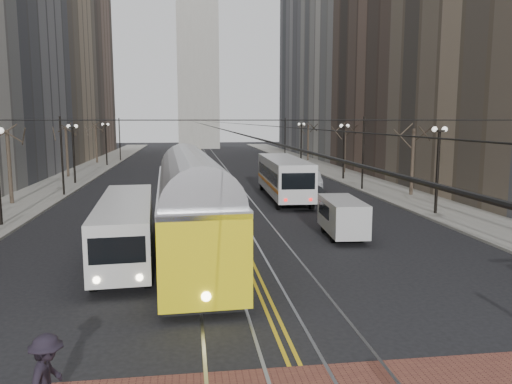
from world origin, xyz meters
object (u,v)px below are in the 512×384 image
object	(u,v)px
rear_bus	(284,179)
sedan_silver	(310,180)
cargo_van	(342,218)
pedestrian_d	(48,380)
sedan_grey	(315,193)
streetcar	(192,217)
transit_bus	(126,230)

from	to	relation	value
rear_bus	sedan_silver	bearing A→B (deg)	57.85
cargo_van	pedestrian_d	world-z (taller)	cargo_van
sedan_grey	sedan_silver	size ratio (longest dim) A/B	0.76
cargo_van	pedestrian_d	size ratio (longest dim) A/B	2.40
streetcar	pedestrian_d	distance (m)	13.09
cargo_van	sedan_silver	world-z (taller)	cargo_van
streetcar	sedan_silver	size ratio (longest dim) A/B	3.13
transit_bus	cargo_van	size ratio (longest dim) A/B	2.33
streetcar	sedan_silver	world-z (taller)	streetcar
cargo_van	sedan_silver	xyz separation A→B (m)	(2.94, 18.88, -0.20)
sedan_silver	rear_bus	bearing A→B (deg)	-115.78
cargo_van	pedestrian_d	xyz separation A→B (m)	(-11.17, -15.40, -0.05)
sedan_grey	pedestrian_d	bearing A→B (deg)	-118.84
transit_bus	streetcar	bearing A→B (deg)	-2.47
transit_bus	sedan_silver	world-z (taller)	transit_bus
transit_bus	rear_bus	xyz separation A→B (m)	(10.49, 16.45, 0.26)
transit_bus	sedan_grey	world-z (taller)	transit_bus
sedan_grey	pedestrian_d	xyz separation A→B (m)	(-12.68, -27.20, 0.33)
rear_bus	streetcar	bearing A→B (deg)	-112.79
sedan_silver	pedestrian_d	world-z (taller)	pedestrian_d
rear_bus	transit_bus	bearing A→B (deg)	-120.71
rear_bus	pedestrian_d	bearing A→B (deg)	-108.22
streetcar	sedan_grey	world-z (taller)	streetcar
streetcar	cargo_van	xyz separation A→B (m)	(8.07, 2.71, -0.84)
sedan_silver	transit_bus	bearing A→B (deg)	-114.68
cargo_van	sedan_grey	size ratio (longest dim) A/B	1.21
cargo_van	sedan_grey	distance (m)	11.90
transit_bus	rear_bus	world-z (taller)	rear_bus
cargo_van	sedan_silver	size ratio (longest dim) A/B	0.92
streetcar	cargo_van	bearing A→B (deg)	16.12
cargo_van	pedestrian_d	distance (m)	19.03
sedan_silver	streetcar	bearing A→B (deg)	-108.83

